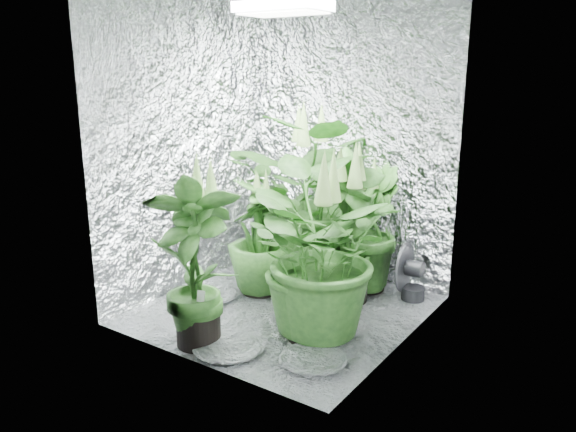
# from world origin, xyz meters

# --- Properties ---
(ground) EXTENTS (1.60, 1.60, 0.00)m
(ground) POSITION_xyz_m (0.00, 0.00, 0.00)
(ground) COLOR silver
(ground) RESTS_ON ground
(walls) EXTENTS (1.62, 1.62, 2.00)m
(walls) POSITION_xyz_m (0.00, 0.00, 1.00)
(walls) COLOR silver
(walls) RESTS_ON ground
(grow_lamp) EXTENTS (0.50, 0.30, 0.22)m
(grow_lamp) POSITION_xyz_m (0.00, 0.00, 1.83)
(grow_lamp) COLOR gray
(grow_lamp) RESTS_ON ceiling
(plant_a) EXTENTS (1.10, 1.10, 1.28)m
(plant_a) POSITION_xyz_m (-0.14, 0.52, 0.61)
(plant_a) COLOR black
(plant_a) RESTS_ON ground
(plant_b) EXTENTS (0.71, 0.71, 1.07)m
(plant_b) POSITION_xyz_m (0.23, 0.37, 0.48)
(plant_b) COLOR black
(plant_b) RESTS_ON ground
(plant_c) EXTENTS (0.60, 0.60, 0.93)m
(plant_c) POSITION_xyz_m (0.28, 0.61, 0.43)
(plant_c) COLOR black
(plant_c) RESTS_ON ground
(plant_d) EXTENTS (0.61, 0.61, 0.85)m
(plant_d) POSITION_xyz_m (-0.30, 0.15, 0.39)
(plant_d) COLOR black
(plant_d) RESTS_ON ground
(plant_e) EXTENTS (0.97, 0.97, 1.07)m
(plant_e) POSITION_xyz_m (0.35, -0.22, 0.50)
(plant_e) COLOR black
(plant_e) RESTS_ON ground
(plant_f) EXTENTS (0.71, 0.71, 1.05)m
(plant_f) POSITION_xyz_m (-0.13, -0.64, 0.49)
(plant_f) COLOR black
(plant_f) RESTS_ON ground
(circulation_fan) EXTENTS (0.16, 0.34, 0.39)m
(circulation_fan) POSITION_xyz_m (0.58, 0.62, 0.16)
(circulation_fan) COLOR black
(circulation_fan) RESTS_ON ground
(plant_label) EXTENTS (0.05, 0.03, 0.07)m
(plant_label) POSITION_xyz_m (-0.08, -0.67, 0.30)
(plant_label) COLOR white
(plant_label) RESTS_ON plant_f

